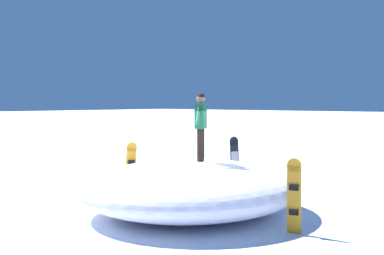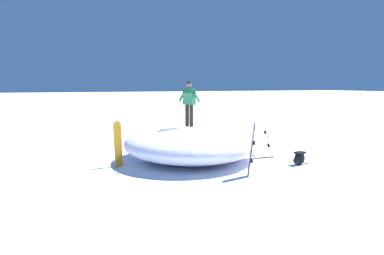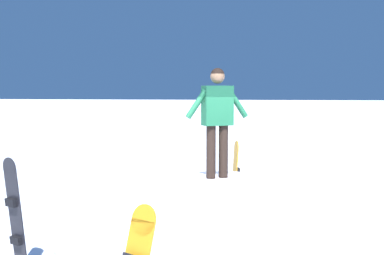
% 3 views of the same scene
% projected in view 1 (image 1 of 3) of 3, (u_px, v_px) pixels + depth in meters
% --- Properties ---
extents(ground, '(240.00, 240.00, 0.00)m').
position_uv_depth(ground, '(205.00, 212.00, 11.54)').
color(ground, white).
extents(snow_mound, '(6.94, 6.72, 1.29)m').
position_uv_depth(snow_mound, '(190.00, 188.00, 11.34)').
color(snow_mound, white).
rests_on(snow_mound, ground).
extents(snowboarder_standing, '(0.91, 0.55, 1.64)m').
position_uv_depth(snowboarder_standing, '(201.00, 121.00, 11.29)').
color(snowboarder_standing, black).
rests_on(snowboarder_standing, snow_mound).
extents(snowboard_primary_upright, '(0.22, 0.31, 1.57)m').
position_uv_depth(snowboard_primary_upright, '(294.00, 195.00, 9.60)').
color(snowboard_primary_upright, orange).
rests_on(snowboard_primary_upright, ground).
extents(snowboard_secondary_upright, '(0.48, 0.55, 1.56)m').
position_uv_depth(snowboard_secondary_upright, '(131.00, 167.00, 13.72)').
color(snowboard_secondary_upright, orange).
rests_on(snowboard_secondary_upright, ground).
extents(snowboard_tertiary_upright, '(0.34, 0.30, 1.68)m').
position_uv_depth(snowboard_tertiary_upright, '(235.00, 164.00, 14.06)').
color(snowboard_tertiary_upright, black).
rests_on(snowboard_tertiary_upright, ground).
extents(backpack_near, '(0.67, 0.35, 0.47)m').
position_uv_depth(backpack_near, '(124.00, 191.00, 13.05)').
color(backpack_near, maroon).
rests_on(backpack_near, ground).
extents(backpack_far, '(0.42, 0.69, 0.47)m').
position_uv_depth(backpack_far, '(161.00, 179.00, 15.13)').
color(backpack_far, black).
rests_on(backpack_far, ground).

